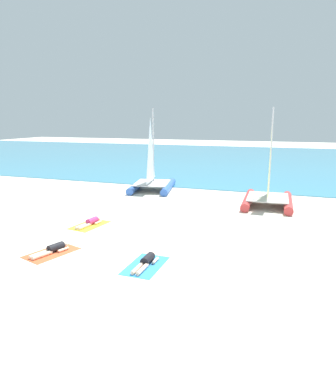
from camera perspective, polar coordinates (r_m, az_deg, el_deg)
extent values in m
plane|color=silver|center=(21.88, 3.71, -0.87)|extent=(120.00, 120.00, 0.00)
cube|color=teal|center=(43.88, 11.74, 5.40)|extent=(120.00, 40.00, 0.05)
cylinder|color=#CC3838|center=(20.65, 13.13, -1.25)|extent=(0.59, 4.24, 0.48)
cylinder|color=#CC3838|center=(20.61, 19.27, -1.64)|extent=(0.59, 4.24, 0.48)
cube|color=silver|center=(20.35, 16.22, -0.83)|extent=(2.28, 2.76, 0.06)
cylinder|color=silver|center=(20.56, 16.68, 6.30)|extent=(0.10, 0.10, 5.03)
pyramid|color=#EAEA99|center=(19.59, 16.58, 5.60)|extent=(0.12, 2.21, 4.23)
cylinder|color=blue|center=(24.40, -5.18, 1.04)|extent=(1.31, 4.32, 0.49)
cylinder|color=blue|center=(23.99, 0.07, 0.89)|extent=(1.31, 4.32, 0.49)
cube|color=silver|center=(23.92, -2.68, 1.52)|extent=(2.74, 3.14, 0.06)
cylinder|color=silver|center=(24.20, -2.46, 7.69)|extent=(0.10, 0.10, 5.12)
pyramid|color=white|center=(23.22, -2.92, 7.13)|extent=(0.49, 2.22, 4.30)
cube|color=yellow|center=(16.54, -12.88, -5.38)|extent=(1.36, 2.04, 0.01)
cylinder|color=#D83372|center=(16.64, -12.46, -4.69)|extent=(0.38, 0.66, 0.30)
sphere|color=beige|center=(16.94, -11.58, -4.35)|extent=(0.22, 0.22, 0.22)
cylinder|color=beige|center=(16.25, -14.16, -5.48)|extent=(0.25, 0.79, 0.14)
cylinder|color=beige|center=(16.14, -13.68, -5.58)|extent=(0.25, 0.79, 0.14)
cylinder|color=beige|center=(16.92, -12.69, -4.75)|extent=(0.16, 0.46, 0.10)
cylinder|color=beige|center=(16.64, -11.52, -4.97)|extent=(0.16, 0.46, 0.10)
cube|color=#EA5933|center=(13.63, -18.76, -9.52)|extent=(1.61, 2.14, 0.01)
cylinder|color=black|center=(13.68, -18.11, -8.70)|extent=(0.47, 0.68, 0.30)
sphere|color=beige|center=(13.90, -16.73, -8.27)|extent=(0.22, 0.22, 0.22)
cylinder|color=beige|center=(13.45, -20.59, -9.61)|extent=(0.36, 0.79, 0.14)
cylinder|color=beige|center=(13.30, -20.16, -9.81)|extent=(0.36, 0.79, 0.14)
cylinder|color=beige|center=(13.96, -18.10, -8.67)|extent=(0.23, 0.46, 0.10)
cylinder|color=beige|center=(13.63, -17.00, -9.11)|extent=(0.23, 0.46, 0.10)
cube|color=#338CD8|center=(11.91, -3.76, -12.06)|extent=(1.12, 1.91, 0.01)
cylinder|color=black|center=(12.02, -3.39, -11.02)|extent=(0.31, 0.62, 0.30)
sphere|color=beige|center=(12.36, -2.63, -10.33)|extent=(0.22, 0.22, 0.22)
cylinder|color=beige|center=(11.54, -5.11, -12.49)|extent=(0.15, 0.78, 0.14)
cylinder|color=beige|center=(11.47, -4.27, -12.63)|extent=(0.15, 0.78, 0.14)
cylinder|color=beige|center=(12.26, -4.05, -11.00)|extent=(0.11, 0.45, 0.10)
cylinder|color=beige|center=(12.10, -2.11, -11.30)|extent=(0.11, 0.45, 0.10)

